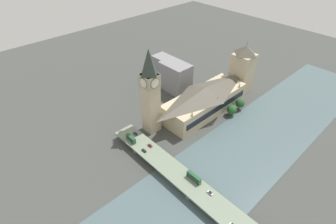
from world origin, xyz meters
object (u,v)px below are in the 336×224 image
at_px(car_northbound_lead, 144,151).
at_px(car_southbound_mid, 150,146).
at_px(clock_tower, 150,91).
at_px(victoria_tower, 242,69).
at_px(car_southbound_tail, 210,193).
at_px(double_decker_bus_mid, 194,177).
at_px(road_bridge, 195,189).
at_px(car_northbound_mid, 135,134).
at_px(double_decker_bus_lead, 131,138).
at_px(parliament_hall, 205,100).

relative_size(car_northbound_lead, car_southbound_mid, 0.98).
height_order(clock_tower, car_southbound_mid, clock_tower).
distance_m(victoria_tower, car_southbound_tail, 146.73).
bearing_deg(double_decker_bus_mid, victoria_tower, -67.96).
relative_size(road_bridge, car_northbound_lead, 38.24).
bearing_deg(car_northbound_lead, car_southbound_mid, -80.66).
bearing_deg(car_northbound_mid, car_southbound_tail, -179.68).
xyz_separation_m(victoria_tower, car_northbound_lead, (-7.88, 136.81, -17.84)).
distance_m(road_bridge, double_decker_bus_mid, 7.55).
relative_size(double_decker_bus_lead, car_northbound_mid, 2.40).
bearing_deg(car_northbound_lead, clock_tower, -50.16).
xyz_separation_m(parliament_hall, car_northbound_lead, (-7.82, 79.49, -6.30)).
bearing_deg(double_decker_bus_mid, parliament_hall, -53.94).
distance_m(car_northbound_mid, car_southbound_tail, 79.10).
distance_m(car_southbound_mid, car_southbound_tail, 60.22).
bearing_deg(road_bridge, clock_tower, -17.38).
bearing_deg(clock_tower, car_southbound_tail, 167.13).
bearing_deg(double_decker_bus_mid, road_bridge, 140.44).
relative_size(car_northbound_lead, car_southbound_tail, 1.02).
xyz_separation_m(double_decker_bus_lead, double_decker_bus_mid, (-60.34, -8.24, 0.05)).
xyz_separation_m(car_northbound_lead, car_northbound_mid, (20.00, -7.05, 0.02)).
xyz_separation_m(clock_tower, car_northbound_mid, (-1.64, 18.89, -32.69)).
distance_m(victoria_tower, double_decker_bus_mid, 140.03).
height_order(car_northbound_mid, car_southbound_tail, car_northbound_mid).
relative_size(clock_tower, car_southbound_mid, 17.01).
bearing_deg(double_decker_bus_lead, victoria_tower, -93.39).
bearing_deg(parliament_hall, car_northbound_lead, 95.62).
height_order(clock_tower, car_northbound_mid, clock_tower).
distance_m(clock_tower, victoria_tower, 112.71).
xyz_separation_m(double_decker_bus_mid, car_northbound_lead, (44.34, 7.85, -2.06)).
distance_m(car_northbound_lead, car_northbound_mid, 21.21).
bearing_deg(victoria_tower, car_southbound_tail, 117.38).
height_order(parliament_hall, double_decker_bus_mid, parliament_hall).
bearing_deg(clock_tower, car_northbound_mid, 94.96).
height_order(road_bridge, car_southbound_tail, car_southbound_tail).
relative_size(parliament_hall, car_southbound_tail, 20.67).
bearing_deg(parliament_hall, double_decker_bus_lead, 84.16).
height_order(parliament_hall, car_northbound_lead, parliament_hall).
height_order(victoria_tower, car_southbound_tail, victoria_tower).
relative_size(double_decker_bus_mid, car_northbound_lead, 2.71).
distance_m(clock_tower, car_northbound_lead, 47.02).
relative_size(double_decker_bus_lead, double_decker_bus_mid, 0.86).
bearing_deg(car_southbound_mid, road_bridge, 176.47).
height_order(parliament_hall, road_bridge, parliament_hall).
distance_m(double_decker_bus_lead, double_decker_bus_mid, 60.90).
distance_m(double_decker_bus_lead, car_southbound_mid, 16.65).
bearing_deg(victoria_tower, double_decker_bus_mid, 112.04).
bearing_deg(car_northbound_mid, parliament_hall, -99.54).
height_order(road_bridge, car_northbound_mid, car_northbound_mid).
height_order(double_decker_bus_mid, car_northbound_mid, double_decker_bus_mid).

